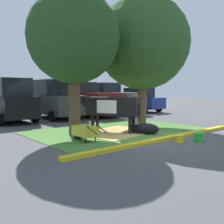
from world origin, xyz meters
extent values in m
plane|color=#4C4C4F|center=(0.00, 0.00, 0.00)|extent=(80.00, 80.00, 0.00)
cube|color=#477A33|center=(0.09, 2.05, 0.01)|extent=(7.72, 5.11, 0.02)
cube|color=yellow|center=(0.09, -0.66, 0.06)|extent=(8.92, 0.24, 0.12)
cube|color=tan|center=(-0.36, 1.68, 0.03)|extent=(3.56, 2.91, 0.04)
cylinder|color=#4C3823|center=(-1.97, 2.49, 1.34)|extent=(0.49, 0.49, 2.69)
sphere|color=#23471E|center=(-1.97, 2.49, 4.01)|extent=(3.77, 3.77, 3.77)
cylinder|color=brown|center=(2.15, 2.54, 1.30)|extent=(0.44, 0.44, 2.59)
sphere|color=#2D5123|center=(2.15, 2.54, 4.25)|extent=(4.75, 4.75, 4.75)
cube|color=black|center=(-0.40, 1.88, 1.16)|extent=(1.71, 2.36, 0.80)
cube|color=white|center=(-0.47, 2.01, 1.16)|extent=(1.06, 1.13, 0.56)
cylinder|color=black|center=(-1.03, 3.05, 1.26)|extent=(0.58, 0.71, 0.58)
cube|color=black|center=(-1.19, 3.33, 1.44)|extent=(0.44, 0.51, 0.32)
cube|color=white|center=(-1.28, 3.51, 1.40)|extent=(0.23, 0.20, 0.20)
cylinder|color=black|center=(-1.03, 2.52, 0.38)|extent=(0.14, 0.14, 0.76)
cylinder|color=black|center=(-0.60, 2.75, 0.38)|extent=(0.14, 0.14, 0.76)
cylinder|color=black|center=(-0.21, 1.00, 0.38)|extent=(0.14, 0.14, 0.76)
cylinder|color=black|center=(0.22, 1.24, 0.38)|extent=(0.14, 0.14, 0.76)
cylinder|color=black|center=(0.17, 0.82, 0.91)|extent=(0.06, 0.06, 0.70)
ellipsoid|color=black|center=(0.37, 0.62, 0.24)|extent=(0.97, 1.19, 0.48)
cube|color=black|center=(0.06, 1.14, 0.26)|extent=(0.31, 0.34, 0.22)
cube|color=silver|center=(0.00, 1.24, 0.26)|extent=(0.12, 0.10, 0.16)
cylinder|color=black|center=(0.03, 0.83, 0.06)|extent=(0.26, 0.35, 0.10)
cylinder|color=slate|center=(1.31, 2.23, 0.44)|extent=(0.26, 0.26, 0.87)
cylinder|color=#9E7F5B|center=(1.31, 2.23, 1.17)|extent=(0.34, 0.34, 0.60)
sphere|color=#8C664C|center=(1.31, 2.23, 1.59)|extent=(0.24, 0.24, 0.24)
cylinder|color=#9E7F5B|center=(1.42, 2.04, 1.20)|extent=(0.09, 0.09, 0.57)
cylinder|color=#9E7F5B|center=(1.20, 2.41, 1.20)|extent=(0.09, 0.09, 0.57)
cube|color=gold|center=(-2.41, 1.05, 0.40)|extent=(0.65, 0.93, 0.36)
cylinder|color=black|center=(-2.43, 1.55, 0.18)|extent=(0.12, 0.36, 0.36)
cylinder|color=black|center=(-2.61, 0.74, 0.12)|extent=(0.04, 0.04, 0.24)
cylinder|color=black|center=(-2.17, 0.77, 0.12)|extent=(0.04, 0.04, 0.24)
cylinder|color=black|center=(-2.59, 0.39, 0.52)|extent=(0.07, 0.53, 0.23)
cylinder|color=black|center=(-2.15, 0.42, 0.52)|extent=(0.07, 0.53, 0.23)
cylinder|color=yellow|center=(0.04, -1.27, 0.14)|extent=(0.29, 0.29, 0.27)
torus|color=yellow|center=(0.04, -1.27, 0.27)|extent=(0.32, 0.32, 0.02)
cylinder|color=green|center=(0.73, -1.59, 0.15)|extent=(0.32, 0.32, 0.31)
torus|color=green|center=(0.73, -1.59, 0.31)|extent=(0.34, 0.34, 0.02)
cube|color=black|center=(-2.65, 8.68, 0.92)|extent=(1.96, 4.63, 1.20)
cube|color=black|center=(-2.65, 8.68, 2.02)|extent=(1.72, 3.22, 1.00)
cylinder|color=black|center=(-1.72, 10.19, 0.32)|extent=(0.23, 0.64, 0.64)
cylinder|color=black|center=(-3.58, 7.18, 0.32)|extent=(0.23, 0.64, 0.64)
cylinder|color=black|center=(-1.68, 7.20, 0.32)|extent=(0.23, 0.64, 0.64)
cube|color=#3D3D42|center=(0.21, 8.53, 0.92)|extent=(1.96, 4.63, 1.20)
cube|color=black|center=(0.21, 8.53, 2.02)|extent=(1.72, 3.22, 1.00)
cylinder|color=black|center=(-0.76, 10.02, 0.32)|extent=(0.23, 0.64, 0.64)
cylinder|color=black|center=(1.14, 10.04, 0.32)|extent=(0.23, 0.64, 0.64)
cylinder|color=black|center=(-0.72, 7.03, 0.32)|extent=(0.23, 0.64, 0.64)
cylinder|color=black|center=(1.18, 7.05, 0.32)|extent=(0.23, 0.64, 0.64)
cube|color=maroon|center=(2.69, 8.35, 0.87)|extent=(2.07, 5.43, 1.10)
cube|color=black|center=(2.68, 9.29, 1.92)|extent=(1.86, 1.83, 1.00)
cube|color=maroon|center=(2.71, 7.13, 1.54)|extent=(1.94, 2.73, 0.24)
cylinder|color=black|center=(1.67, 10.09, 0.32)|extent=(0.23, 0.64, 0.64)
cylinder|color=black|center=(3.67, 10.11, 0.32)|extent=(0.23, 0.64, 0.64)
cylinder|color=black|center=(1.72, 6.58, 0.32)|extent=(0.23, 0.64, 0.64)
cylinder|color=black|center=(3.72, 6.60, 0.32)|extent=(0.23, 0.64, 0.64)
cube|color=#4C5156|center=(5.37, 8.71, 0.87)|extent=(2.07, 5.43, 1.10)
cube|color=black|center=(5.36, 9.66, 1.92)|extent=(1.86, 1.83, 1.00)
cube|color=#4C5156|center=(5.39, 7.50, 1.54)|extent=(1.94, 2.73, 0.24)
cylinder|color=black|center=(4.35, 10.46, 0.32)|extent=(0.23, 0.64, 0.64)
cylinder|color=black|center=(6.35, 10.48, 0.32)|extent=(0.23, 0.64, 0.64)
cylinder|color=black|center=(4.39, 6.95, 0.32)|extent=(0.23, 0.64, 0.64)
cylinder|color=black|center=(6.39, 6.97, 0.32)|extent=(0.23, 0.64, 0.64)
cube|color=navy|center=(8.13, 8.52, 0.77)|extent=(1.86, 4.42, 0.90)
cube|color=black|center=(8.13, 8.52, 1.62)|extent=(1.61, 2.22, 0.80)
cylinder|color=black|center=(7.21, 9.94, 0.32)|extent=(0.23, 0.64, 0.64)
cylinder|color=black|center=(9.01, 9.97, 0.32)|extent=(0.23, 0.64, 0.64)
cylinder|color=black|center=(7.25, 7.08, 0.32)|extent=(0.23, 0.64, 0.64)
cylinder|color=black|center=(9.05, 7.11, 0.32)|extent=(0.23, 0.64, 0.64)
camera|label=1|loc=(-7.48, -6.49, 1.90)|focal=40.40mm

